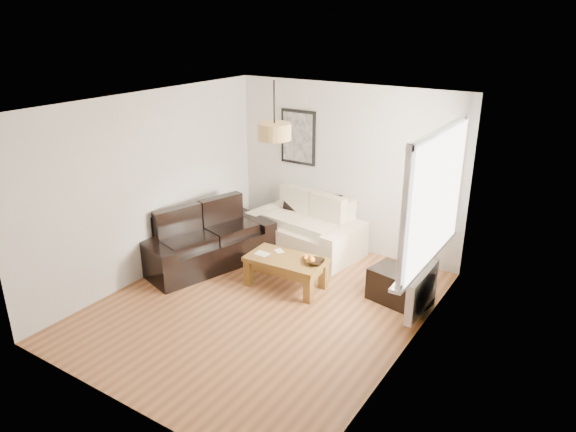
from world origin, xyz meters
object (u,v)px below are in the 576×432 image
Objects in this scene: loveseat_cream at (306,224)px; ottoman at (400,287)px; sofa_leather at (207,237)px; coffee_table at (286,272)px.

loveseat_cream is 2.31× the size of ottoman.
sofa_leather reaches higher than coffee_table.
coffee_table is 1.55m from ottoman.
coffee_table is at bearing -63.16° from loveseat_cream.
coffee_table reaches higher than ottoman.
loveseat_cream is 1.28m from coffee_table.
coffee_table is (0.40, -1.19, -0.22)m from loveseat_cream.
loveseat_cream reaches higher than sofa_leather.
loveseat_cream is at bearing -22.63° from sofa_leather.
loveseat_cream is 0.90× the size of sofa_leather.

